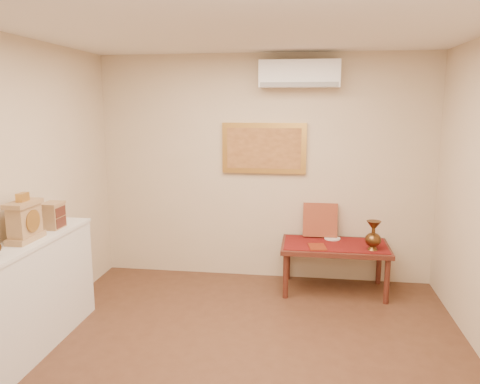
% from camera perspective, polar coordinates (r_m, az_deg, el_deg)
% --- Properties ---
extents(floor, '(4.50, 4.50, 0.00)m').
position_cam_1_polar(floor, '(3.96, -0.48, -21.53)').
color(floor, brown).
rests_on(floor, ground).
extents(ceiling, '(4.50, 4.50, 0.00)m').
position_cam_1_polar(ceiling, '(3.41, -0.55, 20.59)').
color(ceiling, silver).
rests_on(ceiling, ground).
extents(wall_back, '(4.00, 0.02, 2.70)m').
position_cam_1_polar(wall_back, '(5.64, 2.95, 2.85)').
color(wall_back, beige).
rests_on(wall_back, ground).
extents(table_cloth, '(1.14, 0.59, 0.01)m').
position_cam_1_polar(table_cloth, '(5.44, 11.51, -6.24)').
color(table_cloth, maroon).
rests_on(table_cloth, low_table).
extents(brass_urn_tall, '(0.17, 0.17, 0.39)m').
position_cam_1_polar(brass_urn_tall, '(5.27, 15.95, -4.73)').
color(brass_urn_tall, brown).
rests_on(brass_urn_tall, table_cloth).
extents(plate, '(0.19, 0.19, 0.01)m').
position_cam_1_polar(plate, '(5.62, 11.19, -5.58)').
color(plate, silver).
rests_on(plate, table_cloth).
extents(menu, '(0.21, 0.27, 0.01)m').
position_cam_1_polar(menu, '(5.27, 9.40, -6.61)').
color(menu, maroon).
rests_on(menu, table_cloth).
extents(cushion, '(0.40, 0.18, 0.41)m').
position_cam_1_polar(cushion, '(5.65, 9.74, -3.37)').
color(cushion, maroon).
rests_on(cushion, table_cloth).
extents(display_ledge, '(0.37, 2.02, 0.98)m').
position_cam_1_polar(display_ledge, '(4.37, -25.49, -12.22)').
color(display_ledge, silver).
rests_on(display_ledge, floor).
extents(mantel_clock, '(0.17, 0.36, 0.41)m').
position_cam_1_polar(mantel_clock, '(4.31, -24.76, -3.19)').
color(mantel_clock, tan).
rests_on(mantel_clock, display_ledge).
extents(wooden_chest, '(0.16, 0.21, 0.24)m').
position_cam_1_polar(wooden_chest, '(4.65, -21.81, -2.66)').
color(wooden_chest, tan).
rests_on(wooden_chest, display_ledge).
extents(low_table, '(1.20, 0.70, 0.55)m').
position_cam_1_polar(low_table, '(5.46, 11.48, -6.94)').
color(low_table, '#512118').
rests_on(low_table, floor).
extents(painting, '(1.00, 0.06, 0.60)m').
position_cam_1_polar(painting, '(5.59, 2.95, 5.35)').
color(painting, '#BF8C3D').
rests_on(painting, wall_back).
extents(ac_unit, '(0.90, 0.25, 0.30)m').
position_cam_1_polar(ac_unit, '(5.45, 7.25, 14.08)').
color(ac_unit, white).
rests_on(ac_unit, wall_back).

